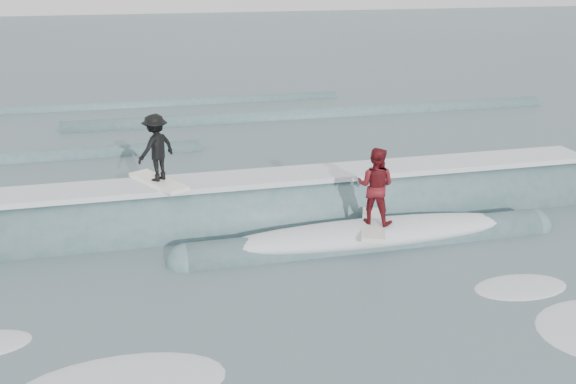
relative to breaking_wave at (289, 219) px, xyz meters
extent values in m
plane|color=#3A4F55|center=(-0.21, -6.43, -0.04)|extent=(160.00, 160.00, 0.00)
cylinder|color=#3D6267|center=(-0.21, 0.26, -0.04)|extent=(19.18, 2.22, 2.22)
cylinder|color=#3D6267|center=(1.59, -1.94, -0.04)|extent=(9.00, 0.96, 0.96)
sphere|color=#3D6267|center=(-2.91, -1.94, -0.04)|extent=(0.96, 0.96, 0.96)
sphere|color=#3D6267|center=(6.09, -1.94, -0.04)|extent=(0.96, 0.96, 0.96)
cube|color=white|center=(-0.21, 0.26, 1.14)|extent=(18.00, 1.30, 0.14)
ellipsoid|color=white|center=(1.59, -1.94, 0.26)|extent=(7.60, 1.30, 0.60)
cube|color=white|center=(-3.35, 0.26, 1.26)|extent=(1.45, 2.02, 0.10)
imported|color=black|center=(-3.35, 0.26, 2.16)|extent=(1.25, 1.18, 1.69)
cube|color=silver|center=(1.64, -1.94, 0.49)|extent=(1.23, 2.06, 0.10)
imported|color=#5D1116|center=(1.64, -1.94, 1.48)|extent=(1.16, 1.12, 1.89)
ellipsoid|color=white|center=(3.91, -4.79, -0.04)|extent=(2.06, 1.40, 0.10)
cylinder|color=#3D6267|center=(4.21, 11.57, -0.04)|extent=(22.00, 0.80, 0.80)
cylinder|color=#3D6267|center=(-4.72, 15.57, -0.04)|extent=(22.00, 0.60, 0.60)
camera|label=1|loc=(-3.83, -15.44, 6.53)|focal=40.00mm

